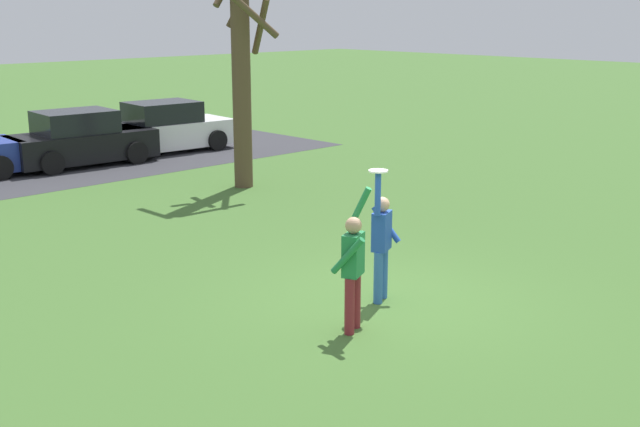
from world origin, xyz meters
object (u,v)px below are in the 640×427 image
object	(u,v)px
parked_car_black	(80,140)
bare_tree_tall	(241,51)
frisbee_disc	(378,171)
person_defender	(353,264)
parked_car_white	(166,129)
person_catcher	(381,240)

from	to	relation	value
parked_car_black	bare_tree_tall	xyz separation A→B (m)	(1.53, -5.63, 2.69)
frisbee_disc	bare_tree_tall	size ratio (longest dim) A/B	0.05
person_defender	bare_tree_tall	bearing A→B (deg)	36.03
person_defender	parked_car_black	distance (m)	14.50
parked_car_white	person_defender	bearing A→B (deg)	-109.89
frisbee_disc	parked_car_black	distance (m)	13.94
person_catcher	bare_tree_tall	size ratio (longest dim) A/B	0.32
frisbee_disc	parked_car_black	bearing A→B (deg)	80.23
person_catcher	person_defender	bearing A→B (deg)	0.00
person_defender	parked_car_black	size ratio (longest dim) A/B	0.48
bare_tree_tall	person_catcher	bearing A→B (deg)	-114.86
parked_car_black	person_catcher	bearing A→B (deg)	-94.72
person_defender	frisbee_disc	distance (m)	1.55
person_catcher	parked_car_white	world-z (taller)	person_catcher
person_defender	parked_car_black	xyz separation A→B (m)	(3.34, 14.11, -0.25)
person_catcher	parked_car_black	size ratio (longest dim) A/B	0.49
frisbee_disc	bare_tree_tall	bearing A→B (deg)	64.20
bare_tree_tall	parked_car_white	bearing A→B (deg)	75.05
person_catcher	bare_tree_tall	world-z (taller)	bare_tree_tall
person_catcher	person_defender	world-z (taller)	person_catcher
parked_car_white	bare_tree_tall	bearing A→B (deg)	-100.68
person_defender	parked_car_white	size ratio (longest dim) A/B	0.48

